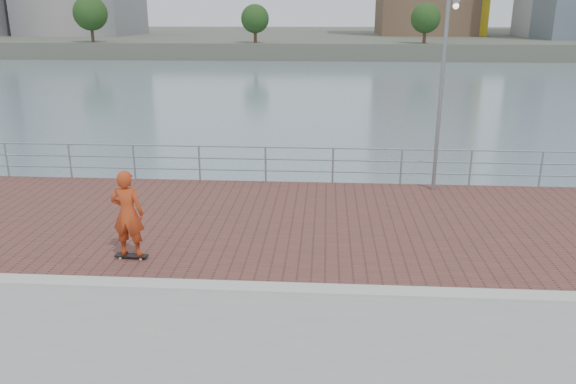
{
  "coord_description": "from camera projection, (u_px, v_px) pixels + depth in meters",
  "views": [
    {
      "loc": [
        0.78,
        -9.5,
        5.02
      ],
      "look_at": [
        0.0,
        2.0,
        1.3
      ],
      "focal_mm": 35.0,
      "sensor_mm": 36.0,
      "label": 1
    }
  ],
  "objects": [
    {
      "name": "water",
      "position": [
        281.0,
        379.0,
        11.23
      ],
      "size": [
        400.0,
        400.0,
        0.0
      ],
      "primitive_type": "plane",
      "color": "slate",
      "rests_on": "ground"
    },
    {
      "name": "brick_lane",
      "position": [
        292.0,
        221.0,
        14.03
      ],
      "size": [
        40.0,
        6.8,
        0.02
      ],
      "primitive_type": "cube",
      "color": "brown",
      "rests_on": "seawall"
    },
    {
      "name": "curb",
      "position": [
        281.0,
        288.0,
        10.6
      ],
      "size": [
        40.0,
        0.4,
        0.06
      ],
      "primitive_type": "cube",
      "color": "#B7B5AD",
      "rests_on": "seawall"
    },
    {
      "name": "far_shore",
      "position": [
        324.0,
        38.0,
        127.16
      ],
      "size": [
        320.0,
        95.0,
        2.5
      ],
      "primitive_type": "cube",
      "color": "#4C5142",
      "rests_on": "ground"
    },
    {
      "name": "guardrail",
      "position": [
        299.0,
        161.0,
        17.05
      ],
      "size": [
        39.06,
        0.06,
        1.13
      ],
      "color": "#8C9EA8",
      "rests_on": "brick_lane"
    },
    {
      "name": "street_lamp",
      "position": [
        448.0,
        48.0,
        14.87
      ],
      "size": [
        0.42,
        1.22,
        5.75
      ],
      "color": "gray",
      "rests_on": "brick_lane"
    },
    {
      "name": "skateboard",
      "position": [
        132.0,
        256.0,
        11.89
      ],
      "size": [
        0.71,
        0.22,
        0.08
      ],
      "rotation": [
        0.0,
        0.0,
        -0.06
      ],
      "color": "black",
      "rests_on": "brick_lane"
    },
    {
      "name": "skateboarder",
      "position": [
        128.0,
        213.0,
        11.6
      ],
      "size": [
        0.7,
        0.48,
        1.86
      ],
      "primitive_type": "imported",
      "rotation": [
        0.0,
        0.0,
        3.08
      ],
      "color": "#AE3817",
      "rests_on": "skateboard"
    },
    {
      "name": "shoreline_trees",
      "position": [
        356.0,
        15.0,
        82.04
      ],
      "size": [
        144.94,
        5.1,
        6.8
      ],
      "color": "#473323",
      "rests_on": "far_shore"
    }
  ]
}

